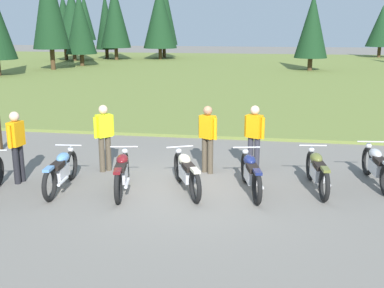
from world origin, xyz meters
TOP-DOWN VIEW (x-y plane):
  - ground_plane at (0.00, 0.00)m, footprint 140.00×140.00m
  - grass_moorland at (0.00, 26.84)m, footprint 80.00×44.00m
  - forest_treeline at (-4.81, 34.29)m, footprint 40.44×28.94m
  - motorcycle_sky_blue at (-2.76, -0.41)m, footprint 0.62×2.10m
  - motorcycle_maroon at (-1.40, -0.33)m, footprint 0.71×2.08m
  - motorcycle_cream at (-0.01, -0.08)m, footprint 1.02×1.95m
  - motorcycle_navy at (1.38, 0.08)m, footprint 0.74×2.07m
  - motorcycle_olive at (2.82, 0.49)m, footprint 0.62×2.10m
  - motorcycle_silver at (4.19, 1.08)m, footprint 0.62×2.10m
  - rider_in_hivis_vest at (-3.93, -0.13)m, footprint 0.26×0.55m
  - rider_near_row_end at (1.38, 1.57)m, footprint 0.50×0.36m
  - rider_with_back_turned at (-2.26, 1.04)m, footprint 0.40×0.43m
  - rider_checking_bike at (0.27, 1.32)m, footprint 0.48×0.38m

SIDE VIEW (x-z plane):
  - ground_plane at x=0.00m, z-range 0.00..0.00m
  - grass_moorland at x=0.00m, z-range 0.00..0.10m
  - motorcycle_sky_blue at x=-2.76m, z-range 0.00..0.88m
  - motorcycle_maroon at x=-1.40m, z-range 0.00..0.88m
  - motorcycle_cream at x=-0.01m, z-range 0.00..0.88m
  - motorcycle_navy at x=1.38m, z-range 0.00..0.88m
  - motorcycle_olive at x=2.82m, z-range 0.00..0.88m
  - motorcycle_silver at x=4.19m, z-range 0.00..0.88m
  - rider_in_hivis_vest at x=-3.93m, z-range 0.11..1.78m
  - rider_near_row_end at x=1.38m, z-range 0.11..1.78m
  - rider_with_back_turned at x=-2.26m, z-range 0.11..1.78m
  - rider_checking_bike at x=0.27m, z-range 0.11..1.78m
  - forest_treeline at x=-4.81m, z-range -0.09..8.62m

